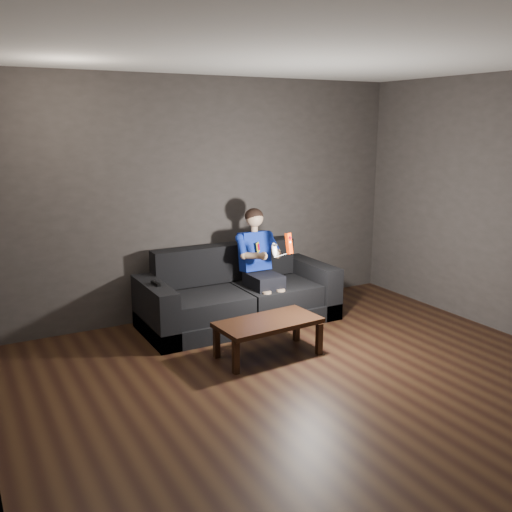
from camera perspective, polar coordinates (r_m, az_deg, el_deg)
floor at (r=4.85m, az=7.49°, el=-13.76°), size 5.00×5.00×0.00m
back_wall at (r=6.56m, az=-5.18°, el=5.78°), size 5.00×0.04×2.70m
ceiling at (r=4.36m, az=8.61°, el=19.78°), size 5.00×5.00×0.02m
sofa at (r=6.38m, az=-1.81°, el=-4.31°), size 2.16×0.93×0.83m
child at (r=6.32m, az=0.35°, el=-0.11°), size 0.49×0.60×1.20m
wii_remote_red at (r=5.93m, az=3.31°, el=1.27°), size 0.07×0.09×0.22m
nunchuk_white at (r=5.85m, az=1.84°, el=0.62°), size 0.07×0.10×0.16m
wii_remote_black at (r=5.85m, az=-10.00°, el=-2.73°), size 0.05×0.16×0.03m
coffee_table at (r=5.46m, az=1.24°, el=-6.93°), size 1.02×0.56×0.36m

